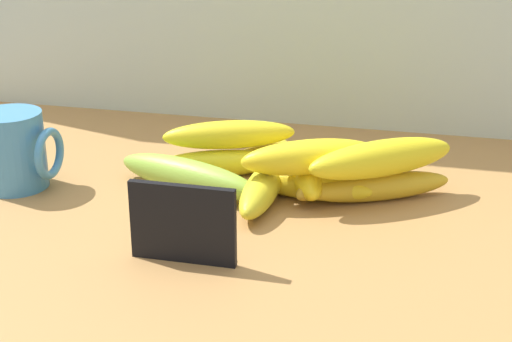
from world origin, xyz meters
TOP-DOWN VIEW (x-y plane):
  - counter_top at (0.00, 0.00)cm, footprint 110.00×76.00cm
  - chalkboard_sign at (0.59, -8.84)cm, footprint 11.00×1.80cm
  - coffee_mug at (-25.95, 4.80)cm, footprint 9.59×8.09cm
  - banana_0 at (18.09, 16.84)cm, footprint 5.85×16.26cm
  - banana_1 at (8.22, 19.56)cm, footprint 19.26×9.36cm
  - banana_2 at (8.65, 13.52)cm, footprint 9.87×17.66cm
  - banana_3 at (10.41, 9.68)cm, footprint 15.28×4.35cm
  - banana_4 at (-4.70, 8.22)cm, footprint 20.67×10.41cm
  - banana_5 at (18.47, 11.34)cm, footprint 17.71×11.44cm
  - banana_6 at (-2.40, 14.28)cm, footprint 16.55×8.90cm
  - banana_7 at (4.26, 20.23)cm, footprint 12.82×17.89cm
  - banana_8 at (5.08, 6.94)cm, footprint 3.96×15.98cm
  - banana_9 at (13.32, 13.48)cm, footprint 10.79×16.89cm
  - banana_10 at (-1.33, 15.49)cm, footprint 17.36×9.74cm
  - banana_11 at (10.47, 9.04)cm, footprint 17.02×11.30cm
  - banana_12 at (18.61, 10.71)cm, footprint 18.00×14.99cm

SIDE VIEW (x-z plane):
  - counter_top at x=0.00cm, z-range 0.00..3.00cm
  - banana_5 at x=18.47cm, z-range 3.00..6.43cm
  - banana_6 at x=-2.40cm, z-range 3.00..6.47cm
  - banana_9 at x=13.32cm, z-range 3.00..6.52cm
  - banana_3 at x=10.41cm, z-range 3.00..6.53cm
  - banana_0 at x=18.09cm, z-range 3.00..6.57cm
  - banana_7 at x=4.26cm, z-range 3.00..6.57cm
  - banana_1 at x=8.22cm, z-range 3.00..6.81cm
  - banana_8 at x=5.08cm, z-range 3.00..6.91cm
  - banana_4 at x=-4.70cm, z-range 3.00..7.23cm
  - banana_2 at x=8.65cm, z-range 3.00..7.39cm
  - chalkboard_sign at x=0.59cm, z-range 2.66..11.06cm
  - coffee_mug at x=-25.95cm, z-range 3.00..12.68cm
  - banana_10 at x=-1.33cm, z-range 6.47..10.17cm
  - banana_12 at x=18.61cm, z-range 6.43..10.78cm
  - banana_11 at x=10.47cm, z-range 6.53..10.76cm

